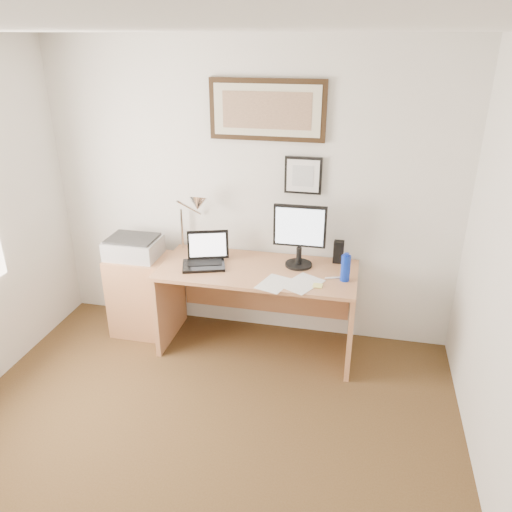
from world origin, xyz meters
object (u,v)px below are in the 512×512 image
(lcd_monitor, at_px, (300,233))
(water_bottle, at_px, (346,268))
(book, at_px, (187,264))
(desk, at_px, (260,290))
(laptop, at_px, (205,258))
(side_cabinet, at_px, (142,294))
(printer, at_px, (133,247))

(lcd_monitor, bearing_deg, water_bottle, -25.03)
(book, height_order, desk, book)
(desk, height_order, laptop, laptop)
(book, relative_size, lcd_monitor, 0.47)
(side_cabinet, distance_m, book, 0.63)
(water_bottle, distance_m, laptop, 1.14)
(book, distance_m, lcd_monitor, 0.96)
(lcd_monitor, bearing_deg, book, -169.23)
(side_cabinet, bearing_deg, printer, 173.11)
(side_cabinet, distance_m, printer, 0.45)
(laptop, bearing_deg, printer, 174.62)
(printer, bearing_deg, desk, 1.64)
(water_bottle, distance_m, printer, 1.81)
(side_cabinet, xyz_separation_m, book, (0.48, -0.10, 0.39))
(water_bottle, distance_m, book, 1.29)
(book, relative_size, laptop, 0.62)
(printer, bearing_deg, book, -11.41)
(laptop, bearing_deg, desk, 12.16)
(desk, relative_size, lcd_monitor, 3.08)
(desk, bearing_deg, water_bottle, -11.57)
(desk, xyz_separation_m, printer, (-1.10, -0.03, 0.30))
(side_cabinet, height_order, printer, printer)
(lcd_monitor, bearing_deg, side_cabinet, -177.05)
(lcd_monitor, distance_m, printer, 1.44)
(side_cabinet, height_order, lcd_monitor, lcd_monitor)
(book, xyz_separation_m, desk, (0.59, 0.14, -0.24))
(book, height_order, laptop, laptop)
(laptop, distance_m, lcd_monitor, 0.80)
(lcd_monitor, xyz_separation_m, printer, (-1.42, -0.07, -0.22))
(book, bearing_deg, desk, 13.03)
(water_bottle, distance_m, lcd_monitor, 0.46)
(book, height_order, lcd_monitor, lcd_monitor)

